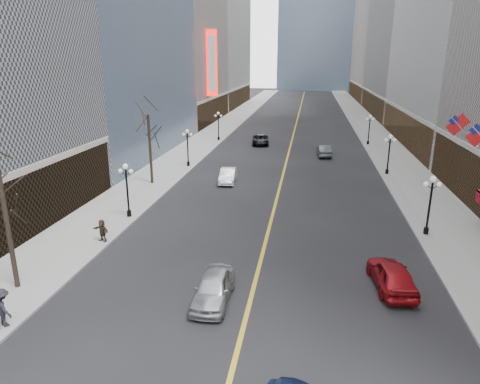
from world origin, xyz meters
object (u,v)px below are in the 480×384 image
(streetlamp_west_1, at_px, (127,185))
(streetlamp_west_2, at_px, (188,144))
(streetlamp_west_3, at_px, (218,123))
(car_nb_mid, at_px, (228,175))
(car_sb_mid, at_px, (392,275))
(streetlamp_east_2, at_px, (389,150))
(car_sb_far, at_px, (324,151))
(car_nb_far, at_px, (261,140))
(car_nb_near, at_px, (213,288))
(streetlamp_east_3, at_px, (369,127))
(streetlamp_east_1, at_px, (430,199))

(streetlamp_west_1, height_order, streetlamp_west_2, same)
(streetlamp_west_3, relative_size, car_nb_mid, 0.99)
(car_sb_mid, bearing_deg, streetlamp_east_2, -104.99)
(streetlamp_west_2, xyz_separation_m, car_sb_mid, (19.66, -26.48, -2.06))
(streetlamp_east_2, distance_m, streetlamp_west_1, 29.68)
(car_sb_mid, bearing_deg, streetlamp_west_1, -29.85)
(streetlamp_east_2, height_order, streetlamp_west_1, same)
(streetlamp_east_2, distance_m, car_sb_far, 11.50)
(streetlamp_west_2, relative_size, car_sb_mid, 0.92)
(streetlamp_east_2, distance_m, car_nb_far, 23.01)
(streetlamp_east_2, xyz_separation_m, car_nb_near, (-13.80, -29.46, -2.10))
(car_nb_mid, bearing_deg, car_sb_far, 49.93)
(car_nb_far, distance_m, car_sb_mid, 44.20)
(streetlamp_east_3, height_order, streetlamp_west_2, same)
(car_nb_near, distance_m, car_sb_mid, 10.30)
(streetlamp_east_1, height_order, car_nb_near, streetlamp_east_1)
(car_nb_mid, relative_size, car_sb_mid, 0.93)
(streetlamp_west_1, bearing_deg, streetlamp_east_1, 0.00)
(car_nb_far, bearing_deg, car_nb_mid, -99.62)
(car_nb_near, height_order, car_sb_far, car_nb_near)
(streetlamp_west_3, distance_m, car_nb_far, 7.73)
(streetlamp_east_2, height_order, streetlamp_west_2, same)
(streetlamp_west_2, distance_m, car_nb_far, 17.56)
(streetlamp_east_3, height_order, car_sb_mid, streetlamp_east_3)
(streetlamp_east_1, relative_size, car_nb_mid, 0.99)
(streetlamp_east_3, xyz_separation_m, streetlamp_west_3, (-23.60, 0.00, 0.00))
(streetlamp_west_2, relative_size, car_nb_near, 0.96)
(car_nb_mid, bearing_deg, car_nb_far, 82.67)
(streetlamp_west_1, bearing_deg, car_nb_near, -49.47)
(car_nb_far, bearing_deg, car_sb_far, -43.20)
(car_nb_mid, distance_m, car_sb_far, 18.22)
(streetlamp_west_3, xyz_separation_m, car_nb_near, (9.80, -47.46, -2.10))
(streetlamp_west_1, bearing_deg, car_sb_mid, -23.33)
(streetlamp_east_1, bearing_deg, streetlamp_west_1, 180.00)
(streetlamp_west_3, relative_size, car_nb_far, 0.85)
(streetlamp_west_2, xyz_separation_m, car_nb_far, (7.12, 15.91, -2.16))
(car_nb_mid, distance_m, car_nb_far, 21.87)
(streetlamp_west_1, height_order, car_sb_far, streetlamp_west_1)
(streetlamp_east_1, relative_size, streetlamp_west_1, 1.00)
(streetlamp_west_2, height_order, streetlamp_west_3, same)
(car_nb_near, xyz_separation_m, car_nb_mid, (-3.68, 23.52, -0.05))
(streetlamp_east_2, height_order, car_nb_mid, streetlamp_east_2)
(car_nb_far, height_order, car_sb_mid, car_sb_mid)
(streetlamp_east_1, bearing_deg, car_sb_mid, -114.94)
(streetlamp_west_2, bearing_deg, car_sb_mid, -53.41)
(streetlamp_east_1, bearing_deg, car_nb_near, -140.29)
(car_nb_near, xyz_separation_m, car_sb_far, (6.87, 38.38, -0.03))
(car_nb_mid, bearing_deg, streetlamp_west_1, -121.59)
(streetlamp_east_1, xyz_separation_m, streetlamp_east_2, (0.00, 18.00, 0.00))
(streetlamp_east_3, bearing_deg, streetlamp_west_2, -142.67)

